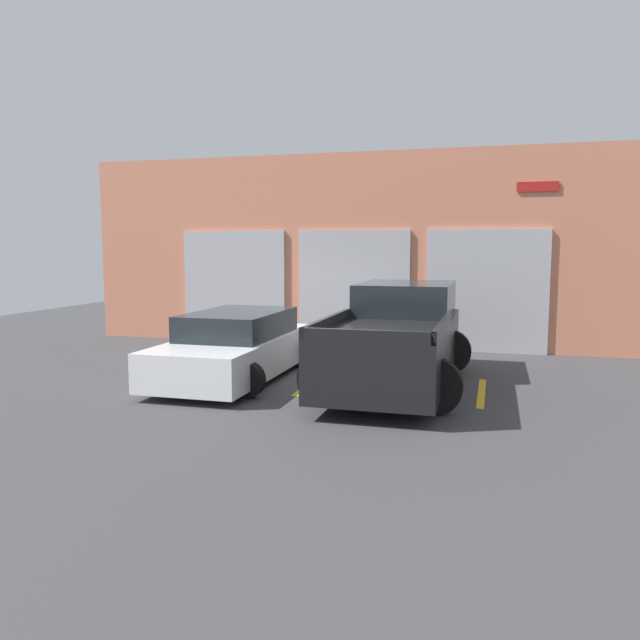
{
  "coord_description": "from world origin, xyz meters",
  "views": [
    {
      "loc": [
        3.15,
        -12.08,
        2.47
      ],
      "look_at": [
        0.0,
        -0.81,
        1.1
      ],
      "focal_mm": 35.0,
      "sensor_mm": 36.0,
      "label": 1
    }
  ],
  "objects": [
    {
      "name": "ground_plane",
      "position": [
        0.0,
        0.0,
        0.0
      ],
      "size": [
        28.0,
        28.0,
        0.0
      ],
      "primitive_type": "plane",
      "color": "#3D3D3F"
    },
    {
      "name": "sedan_white",
      "position": [
        -1.5,
        -1.28,
        0.59
      ],
      "size": [
        2.15,
        4.49,
        1.26
      ],
      "color": "white",
      "rests_on": "ground"
    },
    {
      "name": "parking_stripe_far_left",
      "position": [
        -3.0,
        -1.31,
        0.0
      ],
      "size": [
        0.12,
        2.2,
        0.01
      ],
      "primitive_type": "cube",
      "color": "gold",
      "rests_on": "ground"
    },
    {
      "name": "shophouse_building",
      "position": [
        -0.01,
        3.29,
        2.34
      ],
      "size": [
        14.65,
        0.68,
        4.76
      ],
      "color": "#D17A5B",
      "rests_on": "ground"
    },
    {
      "name": "parking_stripe_centre",
      "position": [
        3.0,
        -1.31,
        0.0
      ],
      "size": [
        0.12,
        2.2,
        0.01
      ],
      "primitive_type": "cube",
      "color": "gold",
      "rests_on": "ground"
    },
    {
      "name": "parking_stripe_left",
      "position": [
        0.0,
        -1.31,
        0.0
      ],
      "size": [
        0.12,
        2.2,
        0.01
      ],
      "primitive_type": "cube",
      "color": "gold",
      "rests_on": "ground"
    },
    {
      "name": "pickup_truck",
      "position": [
        1.5,
        -1.04,
        0.85
      ],
      "size": [
        2.53,
        5.15,
        1.78
      ],
      "color": "black",
      "rests_on": "ground"
    }
  ]
}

